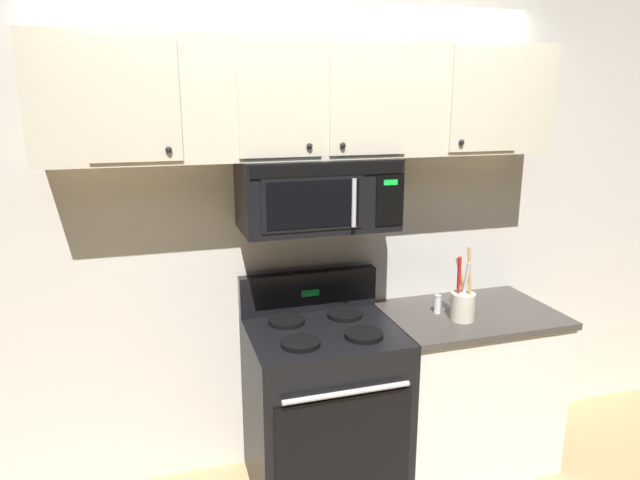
% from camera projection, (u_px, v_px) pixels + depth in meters
% --- Properties ---
extents(back_wall, '(5.20, 0.10, 2.70)m').
position_uv_depth(back_wall, '(304.00, 227.00, 3.06)').
color(back_wall, silver).
rests_on(back_wall, ground_plane).
extents(stove_range, '(0.76, 0.69, 1.12)m').
position_uv_depth(stove_range, '(324.00, 406.00, 2.93)').
color(stove_range, black).
rests_on(stove_range, ground_plane).
extents(over_range_microwave, '(0.76, 0.43, 0.35)m').
position_uv_depth(over_range_microwave, '(317.00, 193.00, 2.77)').
color(over_range_microwave, black).
extents(upper_cabinets, '(2.50, 0.36, 0.55)m').
position_uv_depth(upper_cabinets, '(315.00, 100.00, 2.69)').
color(upper_cabinets, beige).
extents(counter_segment, '(0.93, 0.65, 0.90)m').
position_uv_depth(counter_segment, '(465.00, 385.00, 3.18)').
color(counter_segment, white).
rests_on(counter_segment, ground_plane).
extents(utensil_crock_cream, '(0.13, 0.13, 0.39)m').
position_uv_depth(utensil_crock_cream, '(463.00, 303.00, 2.93)').
color(utensil_crock_cream, beige).
rests_on(utensil_crock_cream, counter_segment).
extents(salt_shaker, '(0.04, 0.04, 0.10)m').
position_uv_depth(salt_shaker, '(437.00, 304.00, 3.03)').
color(salt_shaker, white).
rests_on(salt_shaker, counter_segment).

